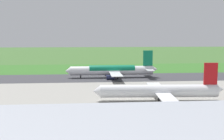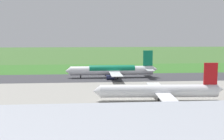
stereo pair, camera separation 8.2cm
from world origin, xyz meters
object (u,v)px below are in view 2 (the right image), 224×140
Objects in this scene: airliner_parked_mid at (160,91)px; airliner_main at (113,70)px; traffic_cone_orange at (84,70)px; no_stopping_sign at (93,68)px.

airliner_main is at bearing -78.25° from airliner_parked_mid.
airliner_parked_mid is at bearing 107.01° from traffic_cone_orange.
airliner_main reaches higher than traffic_cone_orange.
no_stopping_sign is at bearing -72.22° from airliner_main.
traffic_cone_orange is (29.78, -97.35, -3.72)m from airliner_parked_mid.
no_stopping_sign is 7.51m from traffic_cone_orange.
airliner_main is 61.82m from airliner_parked_mid.
traffic_cone_orange is at bearing -72.99° from airliner_parked_mid.
traffic_cone_orange is at bearing -64.98° from airliner_main.
airliner_main is 1.08× the size of airliner_parked_mid.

